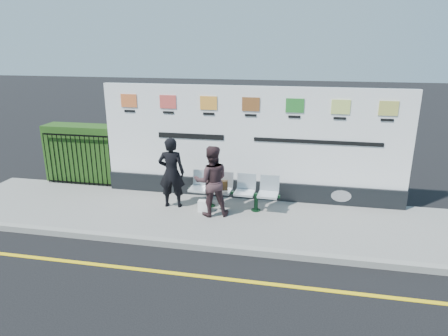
% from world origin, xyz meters
% --- Properties ---
extents(ground, '(80.00, 80.00, 0.00)m').
position_xyz_m(ground, '(0.00, 0.00, 0.00)').
color(ground, black).
extents(pavement, '(14.00, 3.00, 0.12)m').
position_xyz_m(pavement, '(0.00, 2.50, 0.06)').
color(pavement, gray).
rests_on(pavement, ground).
extents(kerb, '(14.00, 0.18, 0.14)m').
position_xyz_m(kerb, '(0.00, 1.00, 0.07)').
color(kerb, gray).
rests_on(kerb, ground).
extents(yellow_line, '(14.00, 0.10, 0.01)m').
position_xyz_m(yellow_line, '(0.00, 0.00, 0.00)').
color(yellow_line, yellow).
rests_on(yellow_line, ground).
extents(billboard, '(8.00, 0.30, 3.00)m').
position_xyz_m(billboard, '(0.50, 3.85, 1.42)').
color(billboard, black).
rests_on(billboard, pavement).
extents(hedge, '(2.35, 0.70, 1.70)m').
position_xyz_m(hedge, '(-4.58, 4.30, 0.97)').
color(hedge, '#224715').
rests_on(hedge, pavement).
extents(railing, '(2.05, 0.06, 1.54)m').
position_xyz_m(railing, '(-4.58, 3.85, 0.89)').
color(railing, black).
rests_on(railing, pavement).
extents(bench, '(2.28, 0.68, 0.48)m').
position_xyz_m(bench, '(0.20, 2.99, 0.36)').
color(bench, silver).
rests_on(bench, pavement).
extents(woman_left, '(0.71, 0.51, 1.82)m').
position_xyz_m(woman_left, '(-1.36, 2.83, 1.03)').
color(woman_left, black).
rests_on(woman_left, pavement).
extents(woman_right, '(1.00, 0.87, 1.74)m').
position_xyz_m(woman_right, '(-0.25, 2.52, 0.99)').
color(woman_right, '#3A2629').
rests_on(woman_right, pavement).
extents(handbag_brown, '(0.32, 0.17, 0.24)m').
position_xyz_m(handbag_brown, '(-0.10, 3.00, 0.72)').
color(handbag_brown, black).
rests_on(handbag_brown, bench).
extents(carrier_bag_white, '(0.29, 0.18, 0.29)m').
position_xyz_m(carrier_bag_white, '(-0.47, 2.65, 0.27)').
color(carrier_bag_white, white).
rests_on(carrier_bag_white, pavement).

